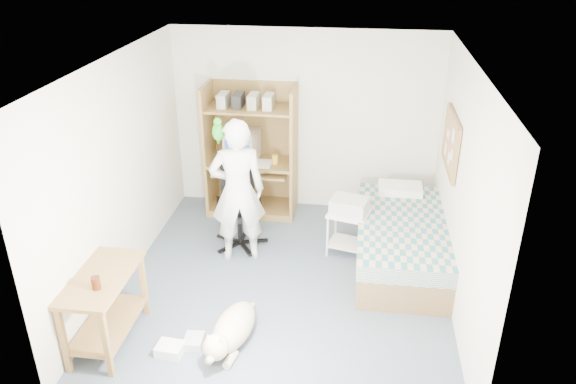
% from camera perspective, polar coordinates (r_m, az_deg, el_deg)
% --- Properties ---
extents(floor, '(4.00, 4.00, 0.00)m').
position_cam_1_polar(floor, '(6.46, -0.30, -9.17)').
color(floor, '#424D59').
rests_on(floor, ground).
extents(wall_back, '(3.60, 0.02, 2.50)m').
position_cam_1_polar(wall_back, '(7.69, 1.77, 7.14)').
color(wall_back, silver).
rests_on(wall_back, floor).
extents(wall_right, '(0.02, 4.00, 2.50)m').
position_cam_1_polar(wall_right, '(5.88, 17.30, -0.08)').
color(wall_right, silver).
rests_on(wall_right, floor).
extents(wall_left, '(0.02, 4.00, 2.50)m').
position_cam_1_polar(wall_left, '(6.32, -16.70, 1.82)').
color(wall_left, silver).
rests_on(wall_left, floor).
extents(ceiling, '(3.60, 4.00, 0.02)m').
position_cam_1_polar(ceiling, '(5.43, -0.36, 13.00)').
color(ceiling, white).
rests_on(ceiling, wall_back).
extents(computer_hutch, '(1.20, 0.63, 1.80)m').
position_cam_1_polar(computer_hutch, '(7.69, -3.68, 3.71)').
color(computer_hutch, brown).
rests_on(computer_hutch, floor).
extents(bed, '(1.02, 2.02, 0.66)m').
position_cam_1_polar(bed, '(6.80, 11.38, -4.90)').
color(bed, brown).
rests_on(bed, floor).
extents(side_desk, '(0.50, 1.00, 0.75)m').
position_cam_1_polar(side_desk, '(5.65, -18.14, -10.30)').
color(side_desk, brown).
rests_on(side_desk, floor).
extents(corkboard, '(0.04, 0.94, 0.66)m').
position_cam_1_polar(corkboard, '(6.63, 16.22, 4.85)').
color(corkboard, '#A27248').
rests_on(corkboard, wall_right).
extents(office_chair, '(0.60, 0.60, 1.06)m').
position_cam_1_polar(office_chair, '(7.04, -4.97, -2.49)').
color(office_chair, black).
rests_on(office_chair, floor).
extents(person, '(0.73, 0.58, 1.76)m').
position_cam_1_polar(person, '(6.54, -5.14, 0.09)').
color(person, white).
rests_on(person, floor).
extents(parrot, '(0.13, 0.23, 0.36)m').
position_cam_1_polar(parrot, '(6.32, -7.14, 6.23)').
color(parrot, '#188613').
rests_on(parrot, person).
extents(dog, '(0.47, 1.06, 0.40)m').
position_cam_1_polar(dog, '(5.56, -5.79, -13.75)').
color(dog, '#D2B08D').
rests_on(dog, floor).
extents(printer_cart, '(0.55, 0.49, 0.57)m').
position_cam_1_polar(printer_cart, '(6.84, 6.14, -3.48)').
color(printer_cart, silver).
rests_on(printer_cart, floor).
extents(printer, '(0.49, 0.42, 0.18)m').
position_cam_1_polar(printer, '(6.71, 6.25, -1.38)').
color(printer, '#B7B6B2').
rests_on(printer, printer_cart).
extents(crt_monitor, '(0.46, 0.48, 0.40)m').
position_cam_1_polar(crt_monitor, '(7.67, -4.65, 4.79)').
color(crt_monitor, beige).
rests_on(crt_monitor, computer_hutch).
extents(keyboard, '(0.47, 0.22, 0.03)m').
position_cam_1_polar(keyboard, '(7.62, -4.19, 2.23)').
color(keyboard, beige).
rests_on(keyboard, computer_hutch).
extents(pencil_cup, '(0.08, 0.08, 0.12)m').
position_cam_1_polar(pencil_cup, '(7.56, -1.31, 3.33)').
color(pencil_cup, gold).
rests_on(pencil_cup, computer_hutch).
extents(drink_glass, '(0.08, 0.08, 0.12)m').
position_cam_1_polar(drink_glass, '(5.32, -18.94, -8.73)').
color(drink_glass, '#3D1909').
rests_on(drink_glass, side_desk).
extents(floor_box_a, '(0.27, 0.22, 0.10)m').
position_cam_1_polar(floor_box_a, '(5.63, -11.90, -15.35)').
color(floor_box_a, white).
rests_on(floor_box_a, floor).
extents(floor_box_b, '(0.19, 0.23, 0.08)m').
position_cam_1_polar(floor_box_b, '(5.69, -9.55, -14.70)').
color(floor_box_b, '#B7B7B2').
rests_on(floor_box_b, floor).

